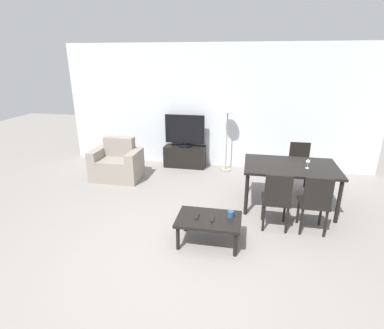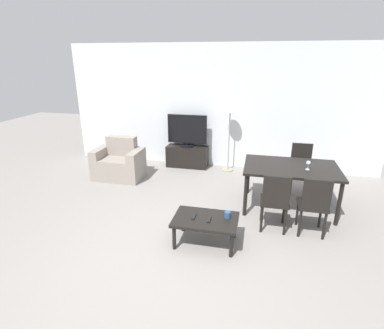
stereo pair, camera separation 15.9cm
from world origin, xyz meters
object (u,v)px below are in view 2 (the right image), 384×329
at_px(dining_table, 291,171).
at_px(dining_chair_near_right, 314,203).
at_px(cup_white_near, 228,215).
at_px(remote_secondary, 209,219).
at_px(wine_glass_left, 308,163).
at_px(coffee_table, 206,221).
at_px(armchair, 119,163).
at_px(dining_chair_near, 275,200).
at_px(floor_lamp, 230,112).
at_px(tv, 187,131).
at_px(dining_chair_far, 301,165).
at_px(tv_stand, 187,156).
at_px(remote_primary, 194,216).

xyz_separation_m(dining_table, dining_chair_near_right, (0.26, -0.80, -0.16)).
relative_size(dining_table, cup_white_near, 17.21).
relative_size(remote_secondary, wine_glass_left, 1.03).
relative_size(coffee_table, wine_glass_left, 5.88).
bearing_deg(armchair, dining_chair_near, -24.41).
bearing_deg(floor_lamp, tv, 176.76).
bearing_deg(dining_chair_near_right, dining_table, 108.11).
xyz_separation_m(tv, dining_chair_far, (2.38, -0.79, -0.35)).
distance_m(floor_lamp, cup_white_near, 2.93).
distance_m(dining_chair_far, wine_glass_left, 0.96).
xyz_separation_m(tv_stand, dining_chair_near_right, (2.38, -2.38, 0.26)).
bearing_deg(dining_chair_far, floor_lamp, 152.94).
bearing_deg(floor_lamp, dining_table, -52.52).
bearing_deg(tv, cup_white_near, -66.29).
bearing_deg(tv, coffee_table, -71.74).
xyz_separation_m(floor_lamp, remote_primary, (-0.15, -2.86, -0.93)).
relative_size(tv, dining_chair_near, 1.00).
distance_m(dining_table, remote_secondary, 1.78).
relative_size(tv_stand, remote_secondary, 6.25).
height_order(armchair, dining_chair_near_right, dining_chair_near_right).
distance_m(floor_lamp, remote_primary, 3.01).
bearing_deg(dining_chair_near_right, remote_primary, -161.49).
relative_size(tv_stand, dining_chair_near, 1.05).
bearing_deg(remote_secondary, floor_lamp, 91.24).
bearing_deg(dining_chair_far, remote_primary, -126.68).
xyz_separation_m(armchair, cup_white_near, (2.46, -1.84, 0.11)).
bearing_deg(remote_primary, cup_white_near, 10.98).
relative_size(dining_chair_near, remote_secondary, 5.94).
xyz_separation_m(floor_lamp, wine_glass_left, (1.41, -1.63, -0.48)).
bearing_deg(tv, dining_chair_near_right, -44.98).
distance_m(floor_lamp, remote_secondary, 3.04).
xyz_separation_m(tv_stand, floor_lamp, (0.95, -0.06, 1.08)).
relative_size(tv, cup_white_near, 10.28).
xyz_separation_m(coffee_table, dining_chair_far, (1.42, 2.12, 0.17)).
relative_size(remote_primary, remote_secondary, 1.00).
distance_m(dining_table, dining_chair_near_right, 0.85).
distance_m(tv, cup_white_near, 3.11).
height_order(armchair, dining_chair_far, dining_chair_far).
bearing_deg(remote_secondary, armchair, 138.70).
relative_size(dining_chair_near_right, floor_lamp, 0.58).
relative_size(tv, dining_table, 0.60).
xyz_separation_m(dining_chair_near, dining_chair_far, (0.52, 1.59, 0.00)).
relative_size(tv, remote_secondary, 5.94).
xyz_separation_m(armchair, wine_glass_left, (3.58, -0.70, 0.53)).
distance_m(dining_chair_far, remote_secondary, 2.56).
bearing_deg(coffee_table, armchair, 138.56).
bearing_deg(coffee_table, dining_chair_far, 56.16).
relative_size(armchair, tv_stand, 1.05).
xyz_separation_m(dining_table, floor_lamp, (-1.17, 1.53, 0.66)).
distance_m(tv, dining_chair_far, 2.53).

